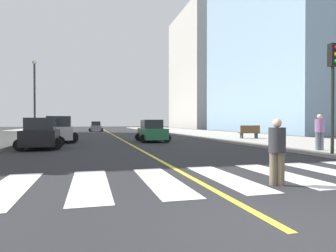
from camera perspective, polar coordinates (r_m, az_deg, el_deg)
ground_plane at (r=4.61m, az=23.13°, el=-18.67°), size 220.00×220.00×0.00m
sidewalk_kerb_east at (r=27.79m, az=17.63°, el=-2.33°), size 10.00×120.00×0.15m
crosswalk_paint at (r=8.04m, az=5.05°, el=-10.20°), size 13.50×4.00×0.01m
lane_divider_paint at (r=43.54m, az=-11.24°, el=-1.32°), size 0.16×80.00×0.01m
parking_garage_concrete at (r=80.69m, az=8.71°, el=10.34°), size 18.00×24.00×30.13m
car_black_nearest at (r=18.67m, az=-23.35°, el=-1.48°), size 2.57×4.05×1.79m
car_silver_second at (r=24.12m, az=-20.27°, el=-0.76°), size 2.89×4.53×2.00m
car_green_third at (r=23.48m, az=-3.11°, el=-1.05°), size 2.44×3.90×1.74m
car_gray_fourth at (r=50.88m, az=-13.79°, el=-0.15°), size 2.38×3.80×1.70m
traffic_light_near_corner at (r=14.97m, az=29.33°, el=8.37°), size 0.36×0.41×4.84m
park_bench at (r=26.35m, az=15.47°, el=-1.15°), size 1.83×0.68×1.12m
pedestrian_crossing at (r=7.60m, az=20.36°, el=-4.13°), size 0.40×0.40×1.62m
pedestrian_waiting_east at (r=16.42m, az=27.29°, el=-0.75°), size 0.44×0.44×1.79m
street_lamp at (r=34.02m, az=-24.43°, el=6.11°), size 0.44×0.44×7.90m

